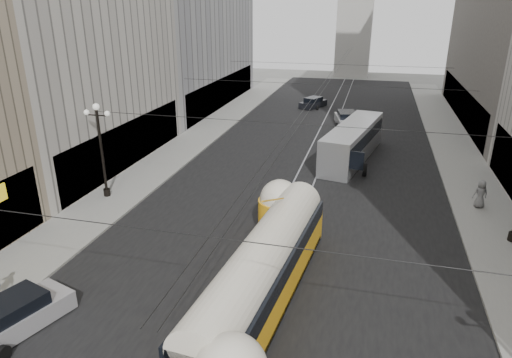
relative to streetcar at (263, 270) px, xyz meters
The scene contains 13 objects.
road 23.24m from the streetcar, 91.24° to the left, with size 20.00×85.00×0.02m, color black.
sidewalk_left 29.50m from the streetcar, 115.11° to the left, with size 4.00×72.00×0.15m, color gray.
sidewalk_right 29.09m from the streetcar, 66.68° to the left, with size 4.00×72.00×0.15m, color gray.
rail_left 23.26m from the streetcar, 93.09° to the left, with size 0.12×85.00×0.04m, color gray.
rail_right 23.23m from the streetcar, 89.38° to the left, with size 0.12×85.00×0.04m, color gray.
lamppost_left_mid 15.85m from the streetcar, 146.50° to the left, with size 1.86×0.44×6.37m.
catenary 22.57m from the streetcar, 90.99° to the left, with size 25.00×72.00×0.23m.
streetcar is the anchor object (origin of this frame).
city_bus 21.47m from the streetcar, 83.05° to the left, with size 4.69×12.08×2.98m.
sedan_silver 10.34m from the streetcar, 154.78° to the right, with size 3.20×4.95×1.45m.
sedan_white_far 32.70m from the streetcar, 87.66° to the left, with size 3.09×5.32×1.58m.
sedan_dark_far 41.30m from the streetcar, 94.82° to the left, with size 3.26×4.46×1.30m.
pedestrian_sidewalk_right 17.16m from the streetcar, 49.44° to the left, with size 0.90×0.55×1.84m, color slate.
Camera 1 is at (4.49, -7.22, 12.46)m, focal length 32.00 mm.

